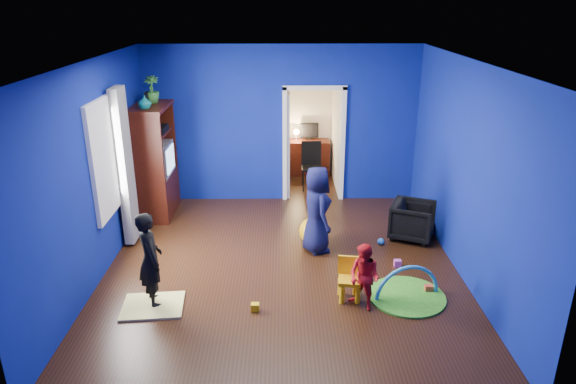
{
  "coord_description": "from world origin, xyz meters",
  "views": [
    {
      "loc": [
        0.01,
        -6.51,
        3.64
      ],
      "look_at": [
        0.09,
        0.4,
        1.02
      ],
      "focal_mm": 32.0,
      "sensor_mm": 36.0,
      "label": 1
    }
  ],
  "objects_px": {
    "toddler_red": "(364,277)",
    "folding_chair": "(311,167)",
    "child_navy": "(317,210)",
    "kid_chair": "(349,282)",
    "vase": "(145,102)",
    "crt_tv": "(157,159)",
    "study_desk": "(309,157)",
    "child_black": "(150,259)",
    "hopper_ball": "(312,231)",
    "play_mat": "(407,296)",
    "tv_armoire": "(155,161)",
    "armchair": "(413,221)"
  },
  "relations": [
    {
      "from": "child_black",
      "to": "kid_chair",
      "type": "xyz_separation_m",
      "value": [
        2.49,
        0.07,
        -0.37
      ]
    },
    {
      "from": "child_navy",
      "to": "folding_chair",
      "type": "bearing_deg",
      "value": -17.9
    },
    {
      "from": "child_black",
      "to": "toddler_red",
      "type": "xyz_separation_m",
      "value": [
        2.64,
        -0.13,
        -0.19
      ]
    },
    {
      "from": "hopper_ball",
      "to": "study_desk",
      "type": "height_order",
      "value": "study_desk"
    },
    {
      "from": "hopper_ball",
      "to": "folding_chair",
      "type": "xyz_separation_m",
      "value": [
        0.13,
        2.48,
        0.26
      ]
    },
    {
      "from": "study_desk",
      "to": "child_black",
      "type": "bearing_deg",
      "value": -113.47
    },
    {
      "from": "armchair",
      "to": "child_navy",
      "type": "height_order",
      "value": "child_navy"
    },
    {
      "from": "crt_tv",
      "to": "vase",
      "type": "bearing_deg",
      "value": -97.59
    },
    {
      "from": "crt_tv",
      "to": "folding_chair",
      "type": "relative_size",
      "value": 0.76
    },
    {
      "from": "child_navy",
      "to": "hopper_ball",
      "type": "height_order",
      "value": "child_navy"
    },
    {
      "from": "kid_chair",
      "to": "folding_chair",
      "type": "relative_size",
      "value": 0.54
    },
    {
      "from": "toddler_red",
      "to": "tv_armoire",
      "type": "xyz_separation_m",
      "value": [
        -3.22,
        3.07,
        0.55
      ]
    },
    {
      "from": "play_mat",
      "to": "child_navy",
      "type": "bearing_deg",
      "value": 129.17
    },
    {
      "from": "toddler_red",
      "to": "folding_chair",
      "type": "xyz_separation_m",
      "value": [
        -0.41,
        4.3,
        0.03
      ]
    },
    {
      "from": "tv_armoire",
      "to": "vase",
      "type": "bearing_deg",
      "value": -90.0
    },
    {
      "from": "crt_tv",
      "to": "study_desk",
      "type": "relative_size",
      "value": 0.8
    },
    {
      "from": "armchair",
      "to": "tv_armoire",
      "type": "height_order",
      "value": "tv_armoire"
    },
    {
      "from": "vase",
      "to": "crt_tv",
      "type": "bearing_deg",
      "value": 82.41
    },
    {
      "from": "tv_armoire",
      "to": "study_desk",
      "type": "bearing_deg",
      "value": 38.0
    },
    {
      "from": "toddler_red",
      "to": "hopper_ball",
      "type": "xyz_separation_m",
      "value": [
        -0.54,
        1.82,
        -0.23
      ]
    },
    {
      "from": "armchair",
      "to": "play_mat",
      "type": "height_order",
      "value": "armchair"
    },
    {
      "from": "tv_armoire",
      "to": "play_mat",
      "type": "height_order",
      "value": "tv_armoire"
    },
    {
      "from": "toddler_red",
      "to": "vase",
      "type": "xyz_separation_m",
      "value": [
        -3.22,
        2.77,
        1.64
      ]
    },
    {
      "from": "folding_chair",
      "to": "toddler_red",
      "type": "bearing_deg",
      "value": -84.52
    },
    {
      "from": "child_navy",
      "to": "play_mat",
      "type": "distance_m",
      "value": 1.86
    },
    {
      "from": "vase",
      "to": "tv_armoire",
      "type": "bearing_deg",
      "value": 90.0
    },
    {
      "from": "hopper_ball",
      "to": "folding_chair",
      "type": "bearing_deg",
      "value": 87.07
    },
    {
      "from": "kid_chair",
      "to": "vase",
      "type": "bearing_deg",
      "value": 147.81
    },
    {
      "from": "toddler_red",
      "to": "play_mat",
      "type": "xyz_separation_m",
      "value": [
        0.61,
        0.23,
        -0.42
      ]
    },
    {
      "from": "child_black",
      "to": "child_navy",
      "type": "relative_size",
      "value": 0.92
    },
    {
      "from": "toddler_red",
      "to": "hopper_ball",
      "type": "relative_size",
      "value": 2.11
    },
    {
      "from": "hopper_ball",
      "to": "toddler_red",
      "type": "bearing_deg",
      "value": -73.52
    },
    {
      "from": "play_mat",
      "to": "folding_chair",
      "type": "bearing_deg",
      "value": 104.07
    },
    {
      "from": "vase",
      "to": "tv_armoire",
      "type": "relative_size",
      "value": 0.11
    },
    {
      "from": "kid_chair",
      "to": "study_desk",
      "type": "xyz_separation_m",
      "value": [
        -0.26,
        5.06,
        0.12
      ]
    },
    {
      "from": "tv_armoire",
      "to": "crt_tv",
      "type": "height_order",
      "value": "tv_armoire"
    },
    {
      "from": "armchair",
      "to": "kid_chair",
      "type": "bearing_deg",
      "value": 168.25
    },
    {
      "from": "vase",
      "to": "kid_chair",
      "type": "relative_size",
      "value": 0.44
    },
    {
      "from": "vase",
      "to": "study_desk",
      "type": "relative_size",
      "value": 0.25
    },
    {
      "from": "armchair",
      "to": "folding_chair",
      "type": "relative_size",
      "value": 0.72
    },
    {
      "from": "play_mat",
      "to": "hopper_ball",
      "type": "bearing_deg",
      "value": 125.7
    },
    {
      "from": "armchair",
      "to": "hopper_ball",
      "type": "relative_size",
      "value": 1.63
    },
    {
      "from": "child_navy",
      "to": "kid_chair",
      "type": "height_order",
      "value": "child_navy"
    },
    {
      "from": "vase",
      "to": "child_navy",
      "type": "bearing_deg",
      "value": -23.59
    },
    {
      "from": "kid_chair",
      "to": "child_navy",
      "type": "bearing_deg",
      "value": 111.57
    },
    {
      "from": "child_black",
      "to": "play_mat",
      "type": "height_order",
      "value": "child_black"
    },
    {
      "from": "hopper_ball",
      "to": "play_mat",
      "type": "xyz_separation_m",
      "value": [
        1.15,
        -1.6,
        -0.19
      ]
    },
    {
      "from": "study_desk",
      "to": "crt_tv",
      "type": "bearing_deg",
      "value": -141.6
    },
    {
      "from": "hopper_ball",
      "to": "vase",
      "type": "bearing_deg",
      "value": 160.63
    },
    {
      "from": "crt_tv",
      "to": "folding_chair",
      "type": "distance_m",
      "value": 3.08
    }
  ]
}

